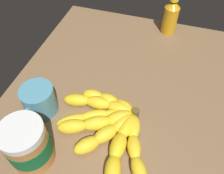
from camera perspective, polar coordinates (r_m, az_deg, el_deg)
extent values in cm
cube|color=brown|center=(69.54, 2.31, -2.92)|extent=(81.42, 66.45, 4.25)
ellipsoid|color=yellow|center=(63.12, 2.78, -4.84)|extent=(5.14, 6.68, 3.49)
ellipsoid|color=yellow|center=(64.44, -0.91, -3.14)|extent=(4.21, 6.29, 3.49)
ellipsoid|color=yellow|center=(65.61, -4.77, -2.05)|extent=(3.83, 6.09, 3.49)
ellipsoid|color=yellow|center=(62.70, 1.83, -5.23)|extent=(4.17, 7.80, 3.63)
ellipsoid|color=yellow|center=(63.82, -3.39, -3.91)|extent=(4.18, 7.80, 3.63)
ellipsoid|color=yellow|center=(64.99, -8.61, -3.21)|extent=(5.21, 8.17, 3.63)
ellipsoid|color=yellow|center=(62.00, 1.47, -6.64)|extent=(5.21, 8.34, 3.03)
ellipsoid|color=yellow|center=(61.87, -4.31, -7.02)|extent=(6.24, 8.32, 3.03)
ellipsoid|color=yellow|center=(61.78, -10.01, -8.14)|extent=(7.08, 8.06, 3.03)
ellipsoid|color=yellow|center=(60.89, 1.77, -7.59)|extent=(7.58, 8.44, 3.79)
ellipsoid|color=yellow|center=(60.13, -3.91, -8.89)|extent=(7.09, 8.55, 3.79)
ellipsoid|color=yellow|center=(60.35, -9.77, -9.57)|extent=(6.52, 8.55, 3.79)
ellipsoid|color=yellow|center=(60.26, 2.90, -8.72)|extent=(7.79, 6.67, 3.65)
ellipsoid|color=yellow|center=(58.49, -1.30, -11.59)|extent=(7.69, 7.10, 3.65)
ellipsoid|color=yellow|center=(57.45, -6.17, -14.07)|extent=(7.49, 7.42, 3.65)
ellipsoid|color=yellow|center=(59.71, 3.82, -9.57)|extent=(8.21, 5.35, 3.77)
ellipsoid|color=yellow|center=(56.99, 1.52, -14.34)|extent=(7.62, 3.89, 3.77)
ellipsoid|color=yellow|center=(54.66, 0.20, -19.90)|extent=(8.14, 5.14, 3.77)
ellipsoid|color=yellow|center=(59.90, 5.41, -9.90)|extent=(7.27, 4.30, 3.29)
ellipsoid|color=yellow|center=(57.33, 5.45, -14.60)|extent=(7.56, 5.40, 3.29)
ellipsoid|color=yellow|center=(55.30, 6.62, -19.63)|extent=(7.57, 6.31, 3.29)
cylinder|color=brown|center=(62.05, 5.77, -6.47)|extent=(2.00, 2.00, 3.00)
cylinder|color=#B27238|center=(55.93, -19.77, -13.66)|extent=(9.61, 9.61, 11.13)
cylinder|color=#0F592D|center=(55.46, -19.92, -13.40)|extent=(9.80, 9.80, 5.01)
cylinder|color=silver|center=(50.56, -21.68, -10.31)|extent=(9.57, 9.57, 1.76)
cylinder|color=orange|center=(89.68, 14.07, 15.77)|extent=(5.35, 5.35, 9.96)
cone|color=orange|center=(86.48, 14.88, 19.18)|extent=(5.35, 5.35, 2.56)
cylinder|color=teal|center=(64.22, -17.49, -3.12)|extent=(8.69, 8.69, 8.39)
torus|color=teal|center=(61.69, -20.25, -6.69)|extent=(4.74, 1.25, 4.69)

